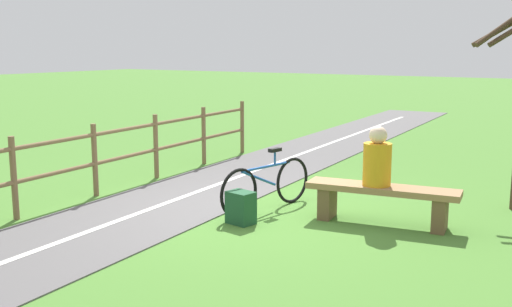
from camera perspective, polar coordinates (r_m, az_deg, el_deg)
name	(u,v)px	position (r m, az deg, el deg)	size (l,w,h in m)	color
ground_plane	(246,209)	(8.38, -0.93, -5.29)	(80.00, 80.00, 0.00)	#477A2D
bench	(382,197)	(7.78, 11.83, -4.08)	(1.94, 0.66, 0.49)	#937047
person_seated	(377,160)	(7.69, 11.41, -0.62)	(0.40, 0.40, 0.75)	orange
bicycle	(267,185)	(8.26, 1.04, -2.99)	(0.42, 1.70, 0.85)	black
backpack	(241,208)	(7.67, -1.41, -5.16)	(0.38, 0.33, 0.42)	#1E4C2D
fence_roadside	(94,154)	(9.30, -15.04, -0.05)	(0.45, 8.80, 1.10)	brown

